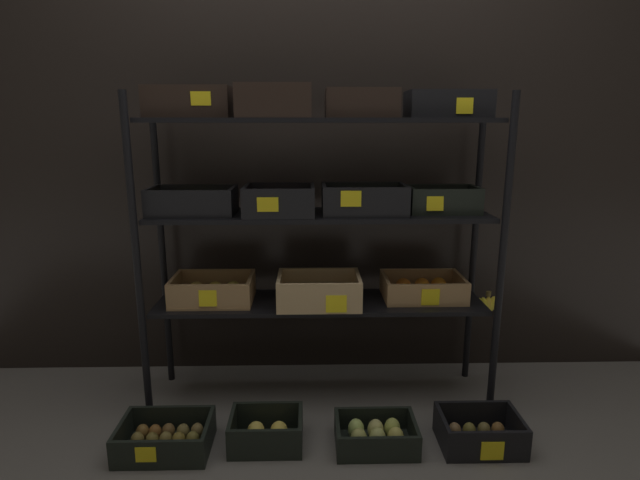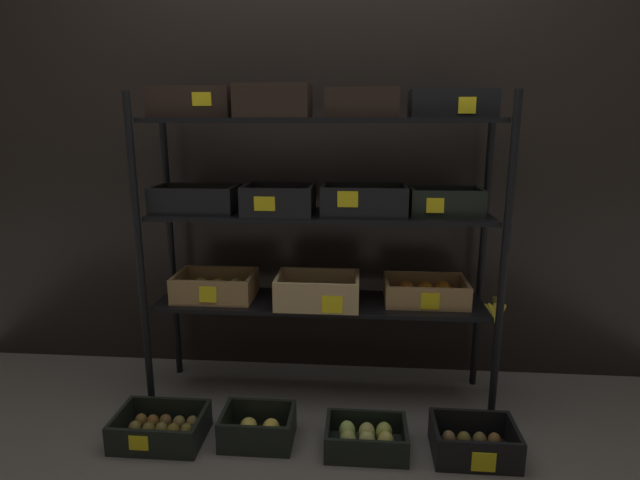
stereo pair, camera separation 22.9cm
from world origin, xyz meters
name	(u,v)px [view 1 (the left image)]	position (x,y,z in m)	size (l,w,h in m)	color
ground_plane	(320,395)	(0.00, 0.00, 0.00)	(10.00, 10.00, 0.00)	#605B56
storefront_wall	(318,154)	(0.00, 0.38, 1.16)	(3.96, 0.12, 2.33)	black
display_rack	(317,209)	(-0.02, 0.00, 0.94)	(1.68, 0.40, 1.47)	black
crate_ground_kiwi	(165,440)	(-0.65, -0.41, 0.05)	(0.37, 0.26, 0.12)	black
crate_ground_apple_gold	(266,433)	(-0.23, -0.38, 0.05)	(0.30, 0.22, 0.13)	black
crate_ground_pear	(376,435)	(0.22, -0.40, 0.05)	(0.34, 0.23, 0.11)	black
crate_ground_right_kiwi	(479,434)	(0.66, -0.41, 0.05)	(0.33, 0.24, 0.14)	black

